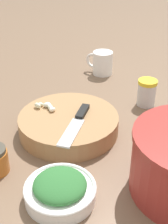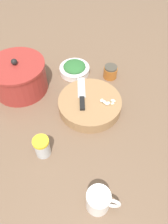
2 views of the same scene
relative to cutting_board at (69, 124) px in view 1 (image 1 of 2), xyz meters
The scene contains 7 objects.
ground_plane 0.09m from the cutting_board, 161.81° to the left, with size 5.00×5.00×0.00m, color brown.
cutting_board is the anchor object (origin of this frame).
chef_knife 0.06m from the cutting_board, 66.86° to the left, with size 0.20×0.09×0.01m.
garlic_cloves 0.09m from the cutting_board, 87.70° to the right, with size 0.04×0.07×0.02m.
herb_bowl 0.26m from the cutting_board, 31.86° to the left, with size 0.16×0.16×0.06m.
spice_jar 0.30m from the cutting_board, 156.01° to the left, with size 0.06×0.06×0.09m.
coffee_mug 0.43m from the cutting_board, 162.12° to the right, with size 0.08×0.11×0.09m.
Camera 1 is at (0.69, 0.43, 0.52)m, focal length 50.00 mm.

